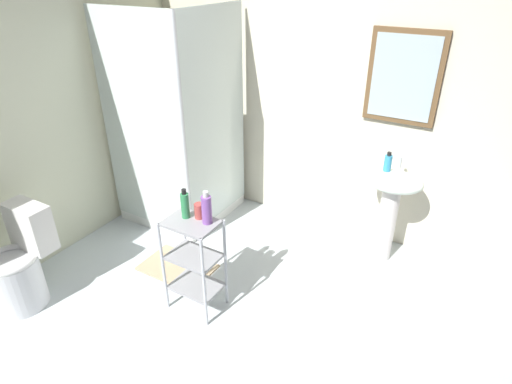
{
  "coord_description": "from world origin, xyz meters",
  "views": [
    {
      "loc": [
        1.26,
        -1.63,
        2.28
      ],
      "look_at": [
        -0.02,
        0.57,
        0.9
      ],
      "focal_mm": 29.65,
      "sensor_mm": 36.0,
      "label": 1
    }
  ],
  "objects_px": {
    "conditioner_bottle_purple": "(207,209)",
    "rinse_cup": "(199,211)",
    "body_wash_bottle_green": "(185,205)",
    "bath_mat": "(178,267)",
    "toilet": "(20,267)",
    "hand_soap_bottle": "(388,163)",
    "storage_cart": "(194,258)",
    "shower_stall": "(183,176)",
    "pedestal_sink": "(391,199)"
  },
  "relations": [
    {
      "from": "hand_soap_bottle",
      "to": "body_wash_bottle_green",
      "type": "xyz_separation_m",
      "value": [
        -1.03,
        -1.29,
        -0.04
      ]
    },
    {
      "from": "body_wash_bottle_green",
      "to": "conditioner_bottle_purple",
      "type": "height_order",
      "value": "conditioner_bottle_purple"
    },
    {
      "from": "conditioner_bottle_purple",
      "to": "shower_stall",
      "type": "bearing_deg",
      "value": 137.01
    },
    {
      "from": "storage_cart",
      "to": "body_wash_bottle_green",
      "type": "xyz_separation_m",
      "value": [
        -0.07,
        0.03,
        0.4
      ]
    },
    {
      "from": "hand_soap_bottle",
      "to": "bath_mat",
      "type": "height_order",
      "value": "hand_soap_bottle"
    },
    {
      "from": "pedestal_sink",
      "to": "storage_cart",
      "type": "xyz_separation_m",
      "value": [
        -1.04,
        -1.29,
        -0.14
      ]
    },
    {
      "from": "pedestal_sink",
      "to": "conditioner_bottle_purple",
      "type": "xyz_separation_m",
      "value": [
        -0.93,
        -1.24,
        0.27
      ]
    },
    {
      "from": "toilet",
      "to": "hand_soap_bottle",
      "type": "xyz_separation_m",
      "value": [
        2.11,
        1.93,
        0.57
      ]
    },
    {
      "from": "body_wash_bottle_green",
      "to": "conditioner_bottle_purple",
      "type": "distance_m",
      "value": 0.17
    },
    {
      "from": "hand_soap_bottle",
      "to": "conditioner_bottle_purple",
      "type": "relative_size",
      "value": 0.67
    },
    {
      "from": "conditioner_bottle_purple",
      "to": "storage_cart",
      "type": "bearing_deg",
      "value": -153.89
    },
    {
      "from": "storage_cart",
      "to": "conditioner_bottle_purple",
      "type": "height_order",
      "value": "conditioner_bottle_purple"
    },
    {
      "from": "shower_stall",
      "to": "toilet",
      "type": "relative_size",
      "value": 2.63
    },
    {
      "from": "conditioner_bottle_purple",
      "to": "rinse_cup",
      "type": "height_order",
      "value": "conditioner_bottle_purple"
    },
    {
      "from": "body_wash_bottle_green",
      "to": "conditioner_bottle_purple",
      "type": "bearing_deg",
      "value": 5.96
    },
    {
      "from": "body_wash_bottle_green",
      "to": "shower_stall",
      "type": "bearing_deg",
      "value": 131.06
    },
    {
      "from": "bath_mat",
      "to": "toilet",
      "type": "bearing_deg",
      "value": -130.48
    },
    {
      "from": "toilet",
      "to": "hand_soap_bottle",
      "type": "bearing_deg",
      "value": 42.39
    },
    {
      "from": "conditioner_bottle_purple",
      "to": "rinse_cup",
      "type": "relative_size",
      "value": 2.2
    },
    {
      "from": "storage_cart",
      "to": "conditioner_bottle_purple",
      "type": "relative_size",
      "value": 3.12
    },
    {
      "from": "pedestal_sink",
      "to": "conditioner_bottle_purple",
      "type": "bearing_deg",
      "value": -126.96
    },
    {
      "from": "pedestal_sink",
      "to": "bath_mat",
      "type": "bearing_deg",
      "value": -144.51
    },
    {
      "from": "storage_cart",
      "to": "shower_stall",
      "type": "bearing_deg",
      "value": 132.28
    },
    {
      "from": "shower_stall",
      "to": "body_wash_bottle_green",
      "type": "bearing_deg",
      "value": -48.94
    },
    {
      "from": "shower_stall",
      "to": "pedestal_sink",
      "type": "bearing_deg",
      "value": 9.92
    },
    {
      "from": "shower_stall",
      "to": "hand_soap_bottle",
      "type": "xyz_separation_m",
      "value": [
        1.83,
        0.36,
        0.42
      ]
    },
    {
      "from": "pedestal_sink",
      "to": "hand_soap_bottle",
      "type": "height_order",
      "value": "hand_soap_bottle"
    },
    {
      "from": "shower_stall",
      "to": "bath_mat",
      "type": "distance_m",
      "value": 0.95
    },
    {
      "from": "body_wash_bottle_green",
      "to": "storage_cart",
      "type": "bearing_deg",
      "value": -26.73
    },
    {
      "from": "shower_stall",
      "to": "hand_soap_bottle",
      "type": "height_order",
      "value": "shower_stall"
    },
    {
      "from": "hand_soap_bottle",
      "to": "bath_mat",
      "type": "distance_m",
      "value": 1.94
    },
    {
      "from": "toilet",
      "to": "conditioner_bottle_purple",
      "type": "height_order",
      "value": "conditioner_bottle_purple"
    },
    {
      "from": "shower_stall",
      "to": "rinse_cup",
      "type": "relative_size",
      "value": 18.56
    },
    {
      "from": "storage_cart",
      "to": "hand_soap_bottle",
      "type": "height_order",
      "value": "hand_soap_bottle"
    },
    {
      "from": "body_wash_bottle_green",
      "to": "toilet",
      "type": "bearing_deg",
      "value": -149.5
    },
    {
      "from": "body_wash_bottle_green",
      "to": "bath_mat",
      "type": "xyz_separation_m",
      "value": [
        -0.35,
        0.23,
        -0.83
      ]
    },
    {
      "from": "pedestal_sink",
      "to": "body_wash_bottle_green",
      "type": "height_order",
      "value": "body_wash_bottle_green"
    },
    {
      "from": "shower_stall",
      "to": "rinse_cup",
      "type": "height_order",
      "value": "shower_stall"
    },
    {
      "from": "pedestal_sink",
      "to": "storage_cart",
      "type": "bearing_deg",
      "value": -128.75
    },
    {
      "from": "shower_stall",
      "to": "pedestal_sink",
      "type": "relative_size",
      "value": 2.47
    },
    {
      "from": "storage_cart",
      "to": "hand_soap_bottle",
      "type": "distance_m",
      "value": 1.69
    },
    {
      "from": "toilet",
      "to": "bath_mat",
      "type": "height_order",
      "value": "toilet"
    },
    {
      "from": "storage_cart",
      "to": "rinse_cup",
      "type": "height_order",
      "value": "rinse_cup"
    },
    {
      "from": "hand_soap_bottle",
      "to": "conditioner_bottle_purple",
      "type": "distance_m",
      "value": 1.53
    },
    {
      "from": "shower_stall",
      "to": "hand_soap_bottle",
      "type": "bearing_deg",
      "value": 11.2
    },
    {
      "from": "storage_cart",
      "to": "conditioner_bottle_purple",
      "type": "bearing_deg",
      "value": 26.11
    },
    {
      "from": "storage_cart",
      "to": "body_wash_bottle_green",
      "type": "height_order",
      "value": "body_wash_bottle_green"
    },
    {
      "from": "pedestal_sink",
      "to": "body_wash_bottle_green",
      "type": "xyz_separation_m",
      "value": [
        -1.1,
        -1.26,
        0.26
      ]
    },
    {
      "from": "body_wash_bottle_green",
      "to": "bath_mat",
      "type": "relative_size",
      "value": 0.36
    },
    {
      "from": "storage_cart",
      "to": "rinse_cup",
      "type": "distance_m",
      "value": 0.37
    }
  ]
}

